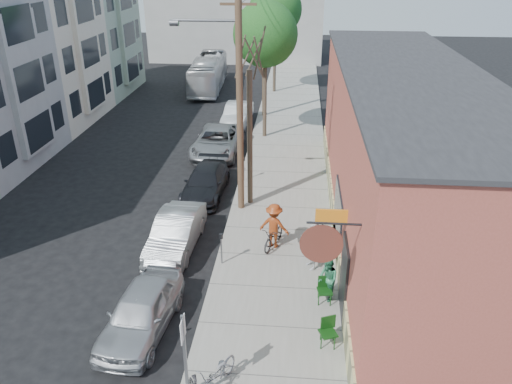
# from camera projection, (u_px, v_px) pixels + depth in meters

# --- Properties ---
(ground) EXTENTS (120.00, 120.00, 0.00)m
(ground) POSITION_uv_depth(u_px,v_px,m) (153.00, 284.00, 17.49)
(ground) COLOR black
(sidewalk) EXTENTS (4.50, 58.00, 0.15)m
(sidewalk) POSITION_uv_depth(u_px,v_px,m) (285.00, 166.00, 27.00)
(sidewalk) COLOR gray
(sidewalk) RESTS_ON ground
(cafe_building) EXTENTS (6.60, 20.20, 6.61)m
(cafe_building) POSITION_uv_depth(u_px,v_px,m) (401.00, 153.00, 19.84)
(cafe_building) COLOR #A2493C
(cafe_building) RESTS_ON ground
(apartment_row) EXTENTS (6.30, 32.00, 9.00)m
(apartment_row) POSITION_uv_depth(u_px,v_px,m) (12.00, 67.00, 29.04)
(apartment_row) COLOR #99AC91
(apartment_row) RESTS_ON ground
(end_cap_building) EXTENTS (18.00, 8.00, 12.00)m
(end_cap_building) POSITION_uv_depth(u_px,v_px,m) (237.00, 0.00, 52.76)
(end_cap_building) COLOR #9F9E9A
(end_cap_building) RESTS_ON ground
(sign_post) EXTENTS (0.07, 0.45, 2.80)m
(sign_post) POSITION_uv_depth(u_px,v_px,m) (185.00, 353.00, 11.96)
(sign_post) COLOR slate
(sign_post) RESTS_ON sidewalk
(parking_meter_near) EXTENTS (0.14, 0.14, 1.24)m
(parking_meter_near) POSITION_uv_depth(u_px,v_px,m) (221.00, 244.00, 18.05)
(parking_meter_near) COLOR slate
(parking_meter_near) RESTS_ON sidewalk
(parking_meter_far) EXTENTS (0.14, 0.14, 1.24)m
(parking_meter_far) POSITION_uv_depth(u_px,v_px,m) (244.00, 165.00, 24.76)
(parking_meter_far) COLOR slate
(parking_meter_far) RESTS_ON sidewalk
(utility_pole_near) EXTENTS (3.57, 0.28, 10.00)m
(utility_pole_near) POSITION_uv_depth(u_px,v_px,m) (238.00, 92.00, 20.18)
(utility_pole_near) COLOR #503A28
(utility_pole_near) RESTS_ON sidewalk
(utility_pole_far) EXTENTS (1.80, 0.28, 10.00)m
(utility_pole_far) POSITION_uv_depth(u_px,v_px,m) (265.00, 39.00, 33.00)
(utility_pole_far) COLOR #503A28
(utility_pole_far) RESTS_ON sidewalk
(tree_bare) EXTENTS (0.24, 0.24, 6.04)m
(tree_bare) POSITION_uv_depth(u_px,v_px,m) (250.00, 140.00, 21.63)
(tree_bare) COLOR #44392C
(tree_bare) RESTS_ON sidewalk
(tree_leafy_mid) EXTENTS (3.74, 3.74, 8.00)m
(tree_leafy_mid) POSITION_uv_depth(u_px,v_px,m) (265.00, 35.00, 28.58)
(tree_leafy_mid) COLOR #44392C
(tree_leafy_mid) RESTS_ON sidewalk
(tree_leafy_far) EXTENTS (4.10, 4.10, 8.44)m
(tree_leafy_far) POSITION_uv_depth(u_px,v_px,m) (275.00, 10.00, 38.53)
(tree_leafy_far) COLOR #44392C
(tree_leafy_far) RESTS_ON sidewalk
(patio_chair_a) EXTENTS (0.58, 0.58, 0.88)m
(patio_chair_a) POSITION_uv_depth(u_px,v_px,m) (325.00, 291.00, 16.17)
(patio_chair_a) COLOR #0F360F
(patio_chair_a) RESTS_ON sidewalk
(patio_chair_b) EXTENTS (0.65, 0.65, 0.88)m
(patio_chair_b) POSITION_uv_depth(u_px,v_px,m) (328.00, 333.00, 14.39)
(patio_chair_b) COLOR #0F360F
(patio_chair_b) RESTS_ON sidewalk
(patron_grey) EXTENTS (0.71, 0.83, 1.93)m
(patron_grey) POSITION_uv_depth(u_px,v_px,m) (312.00, 245.00, 17.74)
(patron_grey) COLOR gray
(patron_grey) RESTS_ON sidewalk
(patron_green) EXTENTS (0.82, 0.92, 1.55)m
(patron_green) POSITION_uv_depth(u_px,v_px,m) (327.00, 279.00, 16.18)
(patron_green) COLOR #317B54
(patron_green) RESTS_ON sidewalk
(cyclist) EXTENTS (1.31, 0.96, 1.81)m
(cyclist) POSITION_uv_depth(u_px,v_px,m) (274.00, 226.00, 19.10)
(cyclist) COLOR maroon
(cyclist) RESTS_ON sidewalk
(cyclist_bike) EXTENTS (1.13, 1.81, 0.90)m
(cyclist_bike) POSITION_uv_depth(u_px,v_px,m) (274.00, 236.00, 19.30)
(cyclist_bike) COLOR black
(cyclist_bike) RESTS_ON sidewalk
(parked_bike_b) EXTENTS (1.25, 1.87, 0.93)m
(parked_bike_b) POSITION_uv_depth(u_px,v_px,m) (217.00, 376.00, 12.88)
(parked_bike_b) COLOR slate
(parked_bike_b) RESTS_ON sidewalk
(car_0) EXTENTS (2.06, 4.30, 1.42)m
(car_0) POSITION_uv_depth(u_px,v_px,m) (141.00, 312.00, 15.06)
(car_0) COLOR #ADAFB5
(car_0) RESTS_ON ground
(car_1) EXTENTS (1.67, 4.36, 1.42)m
(car_1) POSITION_uv_depth(u_px,v_px,m) (176.00, 233.00, 19.31)
(car_1) COLOR #A2A7AA
(car_1) RESTS_ON ground
(car_2) EXTENTS (1.96, 4.52, 1.29)m
(car_2) POSITION_uv_depth(u_px,v_px,m) (206.00, 182.00, 23.70)
(car_2) COLOR black
(car_2) RESTS_ON ground
(car_3) EXTENTS (2.68, 5.44, 1.49)m
(car_3) POSITION_uv_depth(u_px,v_px,m) (217.00, 141.00, 28.53)
(car_3) COLOR gray
(car_3) RESTS_ON ground
(car_4) EXTENTS (1.79, 4.51, 1.46)m
(car_4) POSITION_uv_depth(u_px,v_px,m) (237.00, 115.00, 33.33)
(car_4) COLOR #B9BFC2
(car_4) RESTS_ON ground
(bus) EXTENTS (2.71, 9.66, 2.66)m
(bus) POSITION_uv_depth(u_px,v_px,m) (208.00, 73.00, 42.07)
(bus) COLOR silver
(bus) RESTS_ON ground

